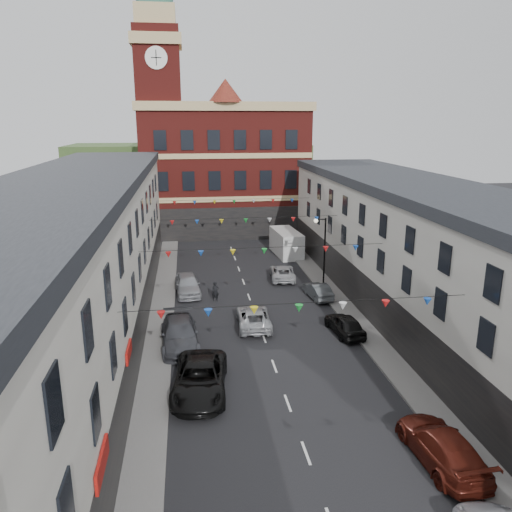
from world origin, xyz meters
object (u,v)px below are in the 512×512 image
car_right_d (345,324)px  car_right_e (318,291)px  moving_car (254,317)px  pedestrian (215,292)px  car_left_d (180,334)px  car_left_c (200,379)px  white_van (286,243)px  car_left_e (188,284)px  street_lamp (322,242)px  car_right_f (283,272)px  car_right_c (442,446)px

car_right_d → car_right_e: bearing=-96.2°
moving_car → pedestrian: size_ratio=3.07×
car_left_d → car_right_d: car_left_d is taller
car_right_d → moving_car: 6.28m
car_left_c → white_van: 28.83m
car_left_e → car_right_e: (10.45, -2.45, -0.19)m
white_van → street_lamp: bearing=-89.4°
street_lamp → moving_car: size_ratio=1.23×
street_lamp → car_left_c: street_lamp is taller
car_left_d → white_van: (11.10, 21.17, 0.48)m
car_left_c → car_right_f: car_left_c is taller
street_lamp → car_right_e: bearing=-109.4°
car_right_f → car_right_c: bearing=100.8°
car_right_f → pedestrian: pedestrian is taller
car_right_d → pedestrian: pedestrian is taller
car_right_d → car_left_c: bearing=26.2°
car_left_e → car_right_d: size_ratio=1.19×
car_right_d → car_right_f: (-1.90, 12.37, -0.05)m
car_left_d → car_right_c: (11.00, -12.83, -0.07)m
car_left_d → moving_car: car_left_d is taller
car_right_c → car_right_d: bearing=-92.7°
car_left_e → car_right_c: car_left_e is taller
white_van → car_right_f: bearing=-107.9°
car_left_e → white_van: size_ratio=0.82×
car_left_e → white_van: white_van is taller
car_left_c → moving_car: car_left_c is taller
street_lamp → car_right_e: 4.55m
car_left_d → car_left_e: bearing=83.9°
car_right_e → moving_car: 7.74m
car_right_d → car_right_e: car_right_d is taller
car_left_e → white_van: bearing=42.0°
car_right_c → car_right_f: (-1.90, 25.60, -0.12)m
street_lamp → pedestrian: street_lamp is taller
car_left_d → white_van: 23.91m
moving_car → street_lamp: bearing=-128.5°
car_right_d → car_right_e: 7.11m
car_right_c → white_van: (0.10, 34.00, 0.55)m
white_van → car_left_c: bearing=-114.8°
car_right_d → moving_car: car_right_d is taller
car_left_c → street_lamp: bearing=61.9°
car_right_f → car_left_e: bearing=24.8°
car_left_e → car_right_d: bearing=-47.2°
car_right_f → car_right_d: bearing=105.3°
car_left_c → car_right_d: car_left_c is taller
car_right_f → moving_car: 11.02m
car_left_d → car_right_e: car_left_d is taller
car_right_c → car_left_e: bearing=-68.1°
car_left_d → car_right_e: bearing=31.3°
car_left_c → car_right_e: 16.64m
car_left_d → car_right_d: size_ratio=1.40×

